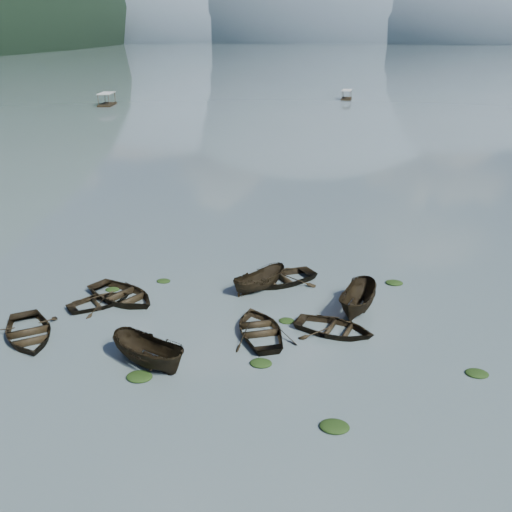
% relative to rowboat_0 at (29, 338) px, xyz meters
% --- Properties ---
extents(ground_plane, '(2400.00, 2400.00, 0.00)m').
position_rel_rowboat_0_xyz_m(ground_plane, '(10.92, -3.26, 0.00)').
color(ground_plane, '#4C5D60').
extents(haze_mtn_a, '(520.00, 520.00, 280.00)m').
position_rel_rowboat_0_xyz_m(haze_mtn_a, '(-249.08, 896.74, 0.00)').
color(haze_mtn_a, '#475666').
rests_on(haze_mtn_a, ground).
extents(haze_mtn_b, '(520.00, 520.00, 340.00)m').
position_rel_rowboat_0_xyz_m(haze_mtn_b, '(-49.08, 896.74, 0.00)').
color(haze_mtn_b, '#475666').
rests_on(haze_mtn_b, ground).
extents(haze_mtn_c, '(520.00, 520.00, 260.00)m').
position_rel_rowboat_0_xyz_m(haze_mtn_c, '(150.92, 896.74, 0.00)').
color(haze_mtn_c, '#475666').
rests_on(haze_mtn_c, ground).
extents(rowboat_0, '(5.77, 6.09, 1.03)m').
position_rel_rowboat_0_xyz_m(rowboat_0, '(0.00, 0.00, 0.00)').
color(rowboat_0, black).
rests_on(rowboat_0, ground).
extents(rowboat_1, '(4.69, 4.65, 0.80)m').
position_rel_rowboat_0_xyz_m(rowboat_1, '(2.18, 4.36, 0.00)').
color(rowboat_1, black).
rests_on(rowboat_1, ground).
extents(rowboat_2, '(4.86, 3.64, 1.77)m').
position_rel_rowboat_0_xyz_m(rowboat_2, '(7.32, -1.54, 0.00)').
color(rowboat_2, black).
rests_on(rowboat_2, ground).
extents(rowboat_3, '(4.94, 5.69, 0.99)m').
position_rel_rowboat_0_xyz_m(rowboat_3, '(12.19, 2.43, 0.00)').
color(rowboat_3, black).
rests_on(rowboat_3, ground).
extents(rowboat_4, '(5.09, 4.22, 0.91)m').
position_rel_rowboat_0_xyz_m(rowboat_4, '(16.15, 3.24, 0.00)').
color(rowboat_4, black).
rests_on(rowboat_4, ground).
extents(rowboat_5, '(2.85, 4.96, 1.80)m').
position_rel_rowboat_0_xyz_m(rowboat_5, '(17.41, 5.94, 0.00)').
color(rowboat_5, black).
rests_on(rowboat_5, ground).
extents(rowboat_6, '(6.26, 5.69, 1.06)m').
position_rel_rowboat_0_xyz_m(rowboat_6, '(3.21, 5.22, 0.00)').
color(rowboat_6, black).
rests_on(rowboat_6, ground).
extents(rowboat_7, '(6.06, 5.80, 1.02)m').
position_rel_rowboat_0_xyz_m(rowboat_7, '(12.42, 9.31, 0.00)').
color(rowboat_7, black).
rests_on(rowboat_7, ground).
extents(rowboat_8, '(3.76, 4.02, 1.55)m').
position_rel_rowboat_0_xyz_m(rowboat_8, '(11.24, 8.02, 0.00)').
color(rowboat_8, black).
rests_on(rowboat_8, ground).
extents(weed_clump_0, '(1.26, 1.03, 0.28)m').
position_rel_rowboat_0_xyz_m(weed_clump_0, '(7.19, -2.65, 0.00)').
color(weed_clump_0, black).
rests_on(weed_clump_0, ground).
extents(weed_clump_1, '(1.12, 0.90, 0.25)m').
position_rel_rowboat_0_xyz_m(weed_clump_1, '(12.70, -0.53, 0.00)').
color(weed_clump_1, black).
rests_on(weed_clump_1, ground).
extents(weed_clump_2, '(1.26, 1.01, 0.27)m').
position_rel_rowboat_0_xyz_m(weed_clump_2, '(16.46, -4.83, 0.00)').
color(weed_clump_2, black).
rests_on(weed_clump_2, ground).
extents(weed_clump_3, '(0.89, 0.75, 0.20)m').
position_rel_rowboat_0_xyz_m(weed_clump_3, '(13.45, 4.09, 0.00)').
color(weed_clump_3, black).
rests_on(weed_clump_3, ground).
extents(weed_clump_4, '(1.10, 0.87, 0.23)m').
position_rel_rowboat_0_xyz_m(weed_clump_4, '(23.06, 0.27, 0.00)').
color(weed_clump_4, black).
rests_on(weed_clump_4, ground).
extents(weed_clump_5, '(0.90, 0.73, 0.19)m').
position_rel_rowboat_0_xyz_m(weed_clump_5, '(2.05, 6.45, 0.00)').
color(weed_clump_5, black).
rests_on(weed_clump_5, ground).
extents(weed_clump_6, '(0.92, 0.77, 0.19)m').
position_rel_rowboat_0_xyz_m(weed_clump_6, '(4.85, 8.24, 0.00)').
color(weed_clump_6, black).
rests_on(weed_clump_6, ground).
extents(weed_clump_7, '(1.13, 0.90, 0.25)m').
position_rel_rowboat_0_xyz_m(weed_clump_7, '(19.78, 10.36, 0.00)').
color(weed_clump_7, black).
rests_on(weed_clump_7, ground).
extents(pontoon_left, '(3.77, 6.97, 2.54)m').
position_rel_rowboat_0_xyz_m(pontoon_left, '(-36.09, 95.63, 0.00)').
color(pontoon_left, black).
rests_on(pontoon_left, ground).
extents(pontoon_centre, '(2.52, 5.48, 2.06)m').
position_rel_rowboat_0_xyz_m(pontoon_centre, '(14.99, 115.97, 0.00)').
color(pontoon_centre, black).
rests_on(pontoon_centre, ground).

